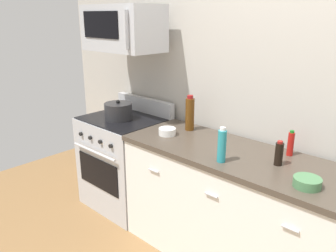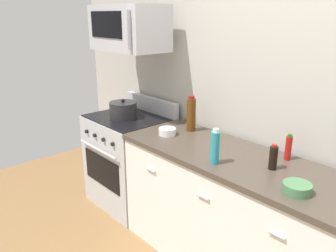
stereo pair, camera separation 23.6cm
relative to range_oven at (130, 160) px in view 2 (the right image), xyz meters
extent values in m
cube|color=#B7B2A8|center=(1.56, 0.41, 0.88)|extent=(5.46, 0.10, 2.70)
cube|color=white|center=(1.56, 0.00, -0.03)|extent=(2.34, 0.62, 0.88)
cube|color=#473D33|center=(1.56, 0.00, 0.43)|extent=(2.37, 0.65, 0.04)
cylinder|color=silver|center=(0.74, -0.33, 0.25)|extent=(0.10, 0.02, 0.02)
cylinder|color=silver|center=(1.29, -0.33, 0.25)|extent=(0.10, 0.02, 0.02)
cylinder|color=silver|center=(1.83, -0.33, 0.25)|extent=(0.10, 0.02, 0.02)
cube|color=#B7BABF|center=(0.00, 0.00, -0.01)|extent=(0.76, 0.64, 0.91)
cube|color=black|center=(0.00, -0.33, -0.02)|extent=(0.58, 0.01, 0.30)
cylinder|color=#B7BABF|center=(0.00, -0.36, 0.21)|extent=(0.61, 0.02, 0.02)
cube|color=#B7BABF|center=(0.00, 0.29, 0.52)|extent=(0.76, 0.06, 0.16)
cube|color=black|center=(0.00, 0.00, 0.45)|extent=(0.73, 0.61, 0.01)
cylinder|color=black|center=(-0.23, -0.34, 0.32)|extent=(0.04, 0.02, 0.04)
cylinder|color=black|center=(-0.08, -0.34, 0.32)|extent=(0.04, 0.02, 0.04)
cylinder|color=black|center=(0.08, -0.34, 0.32)|extent=(0.04, 0.02, 0.04)
cylinder|color=black|center=(0.23, -0.34, 0.32)|extent=(0.04, 0.02, 0.04)
cube|color=#B7BABF|center=(0.00, 0.05, 1.28)|extent=(0.74, 0.40, 0.40)
cube|color=black|center=(-0.06, -0.16, 1.31)|extent=(0.48, 0.01, 0.22)
cube|color=#B7BABF|center=(0.30, -0.17, 1.28)|extent=(0.02, 0.04, 0.30)
cylinder|color=#B21914|center=(1.56, 0.22, 0.53)|extent=(0.04, 0.04, 0.17)
cylinder|color=#19721E|center=(1.56, 0.22, 0.63)|extent=(0.03, 0.03, 0.02)
cylinder|color=teal|center=(1.27, -0.20, 0.56)|extent=(0.06, 0.06, 0.22)
cylinder|color=white|center=(1.27, -0.20, 0.68)|extent=(0.04, 0.04, 0.02)
cylinder|color=black|center=(1.57, 0.01, 0.53)|extent=(0.05, 0.05, 0.15)
cylinder|color=maroon|center=(1.57, 0.01, 0.61)|extent=(0.03, 0.03, 0.02)
cylinder|color=#59330F|center=(0.69, 0.17, 0.59)|extent=(0.08, 0.08, 0.28)
cylinder|color=maroon|center=(0.69, 0.17, 0.74)|extent=(0.05, 0.05, 0.03)
cylinder|color=#477A4C|center=(1.83, -0.16, 0.48)|extent=(0.16, 0.16, 0.06)
torus|color=#477A4C|center=(1.83, -0.16, 0.50)|extent=(0.16, 0.16, 0.01)
cylinder|color=#477A4C|center=(1.83, -0.16, 0.46)|extent=(0.09, 0.09, 0.01)
cylinder|color=white|center=(0.63, -0.06, 0.48)|extent=(0.14, 0.14, 0.06)
torus|color=white|center=(0.63, -0.06, 0.50)|extent=(0.14, 0.14, 0.01)
cylinder|color=white|center=(0.63, -0.06, 0.45)|extent=(0.08, 0.08, 0.01)
cylinder|color=#262628|center=(0.00, -0.05, 0.53)|extent=(0.26, 0.26, 0.16)
sphere|color=black|center=(0.00, -0.05, 0.62)|extent=(0.04, 0.04, 0.04)
camera|label=1|loc=(2.43, -1.98, 1.39)|focal=36.14mm
camera|label=2|loc=(2.60, -1.81, 1.39)|focal=36.14mm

